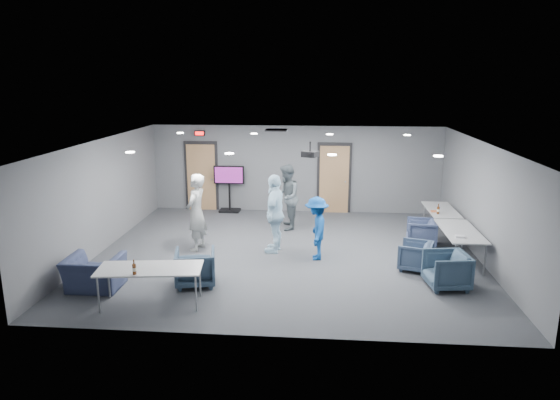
# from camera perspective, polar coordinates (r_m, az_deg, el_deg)

# --- Properties ---
(floor) EXTENTS (9.00, 9.00, 0.00)m
(floor) POSITION_cam_1_polar(r_m,az_deg,el_deg) (12.11, 0.74, -6.12)
(floor) COLOR #393C41
(floor) RESTS_ON ground
(ceiling) EXTENTS (9.00, 9.00, 0.00)m
(ceiling) POSITION_cam_1_polar(r_m,az_deg,el_deg) (11.48, 0.78, 6.66)
(ceiling) COLOR silver
(ceiling) RESTS_ON wall_back
(wall_back) EXTENTS (9.00, 0.02, 2.70)m
(wall_back) POSITION_cam_1_polar(r_m,az_deg,el_deg) (15.63, 1.81, 3.55)
(wall_back) COLOR slate
(wall_back) RESTS_ON floor
(wall_front) EXTENTS (9.00, 0.02, 2.70)m
(wall_front) POSITION_cam_1_polar(r_m,az_deg,el_deg) (7.91, -1.32, -6.74)
(wall_front) COLOR slate
(wall_front) RESTS_ON floor
(wall_left) EXTENTS (0.02, 8.00, 2.70)m
(wall_left) POSITION_cam_1_polar(r_m,az_deg,el_deg) (12.84, -19.70, 0.49)
(wall_left) COLOR slate
(wall_left) RESTS_ON floor
(wall_right) EXTENTS (0.02, 8.00, 2.70)m
(wall_right) POSITION_cam_1_polar(r_m,az_deg,el_deg) (12.26, 22.23, -0.33)
(wall_right) COLOR slate
(wall_right) RESTS_ON floor
(door_left) EXTENTS (1.06, 0.17, 2.24)m
(door_left) POSITION_cam_1_polar(r_m,az_deg,el_deg) (16.07, -8.96, 2.65)
(door_left) COLOR black
(door_left) RESTS_ON wall_back
(door_right) EXTENTS (1.06, 0.17, 2.24)m
(door_right) POSITION_cam_1_polar(r_m,az_deg,el_deg) (15.62, 6.20, 2.42)
(door_right) COLOR black
(door_right) RESTS_ON wall_back
(exit_sign) EXTENTS (0.32, 0.08, 0.16)m
(exit_sign) POSITION_cam_1_polar(r_m,az_deg,el_deg) (15.85, -9.16, 7.54)
(exit_sign) COLOR black
(exit_sign) RESTS_ON wall_back
(hvac_diffuser) EXTENTS (0.60, 0.60, 0.03)m
(hvac_diffuser) POSITION_cam_1_polar(r_m,az_deg,el_deg) (14.29, -0.43, 8.00)
(hvac_diffuser) COLOR black
(hvac_diffuser) RESTS_ON ceiling
(downlights) EXTENTS (6.18, 3.78, 0.02)m
(downlights) POSITION_cam_1_polar(r_m,az_deg,el_deg) (11.48, 0.78, 6.59)
(downlights) COLOR white
(downlights) RESTS_ON ceiling
(person_a) EXTENTS (0.58, 0.77, 1.90)m
(person_a) POSITION_cam_1_polar(r_m,az_deg,el_deg) (12.26, -9.55, -1.42)
(person_a) COLOR #A0A3A0
(person_a) RESTS_ON floor
(person_b) EXTENTS (0.74, 0.93, 1.82)m
(person_b) POSITION_cam_1_polar(r_m,az_deg,el_deg) (13.79, 0.73, 0.31)
(person_b) COLOR #545F65
(person_b) RESTS_ON floor
(person_c) EXTENTS (0.63, 1.18, 1.91)m
(person_c) POSITION_cam_1_polar(r_m,az_deg,el_deg) (11.99, -0.57, -1.54)
(person_c) COLOR #C6E9FF
(person_c) RESTS_ON floor
(person_d) EXTENTS (0.59, 0.98, 1.48)m
(person_d) POSITION_cam_1_polar(r_m,az_deg,el_deg) (11.57, 4.19, -3.25)
(person_d) COLOR #16478F
(person_d) RESTS_ON floor
(chair_right_a) EXTENTS (0.81, 0.80, 0.66)m
(chair_right_a) POSITION_cam_1_polar(r_m,az_deg,el_deg) (13.10, 15.85, -3.58)
(chair_right_a) COLOR #36415E
(chair_right_a) RESTS_ON floor
(chair_right_b) EXTENTS (0.88, 0.86, 0.63)m
(chair_right_b) POSITION_cam_1_polar(r_m,az_deg,el_deg) (11.42, 15.21, -6.19)
(chair_right_b) COLOR #394962
(chair_right_b) RESTS_ON floor
(chair_right_c) EXTENTS (0.90, 0.88, 0.73)m
(chair_right_c) POSITION_cam_1_polar(r_m,az_deg,el_deg) (10.64, 18.50, -7.62)
(chair_right_c) COLOR #374C60
(chair_right_c) RESTS_ON floor
(chair_front_a) EXTENTS (0.94, 0.96, 0.74)m
(chair_front_a) POSITION_cam_1_polar(r_m,az_deg,el_deg) (10.40, -9.65, -7.59)
(chair_front_a) COLOR #334659
(chair_front_a) RESTS_ON floor
(chair_front_b) EXTENTS (1.05, 0.91, 0.68)m
(chair_front_b) POSITION_cam_1_polar(r_m,az_deg,el_deg) (10.71, -20.46, -7.82)
(chair_front_b) COLOR #353D5C
(chair_front_b) RESTS_ON floor
(table_right_a) EXTENTS (0.72, 1.73, 0.73)m
(table_right_a) POSITION_cam_1_polar(r_m,az_deg,el_deg) (13.93, 17.94, -1.21)
(table_right_a) COLOR #A3A5A8
(table_right_a) RESTS_ON floor
(table_right_b) EXTENTS (0.79, 1.89, 0.73)m
(table_right_b) POSITION_cam_1_polar(r_m,az_deg,el_deg) (12.15, 19.90, -3.49)
(table_right_b) COLOR #A3A5A8
(table_right_b) RESTS_ON floor
(table_front_left) EXTENTS (1.98, 1.02, 0.73)m
(table_front_left) POSITION_cam_1_polar(r_m,az_deg,el_deg) (9.56, -14.65, -7.75)
(table_front_left) COLOR #A3A5A8
(table_front_left) RESTS_ON floor
(bottle_front) EXTENTS (0.07, 0.07, 0.27)m
(bottle_front) POSITION_cam_1_polar(r_m,az_deg,el_deg) (9.28, -16.31, -7.57)
(bottle_front) COLOR #4F250D
(bottle_front) RESTS_ON table_front_left
(bottle_right) EXTENTS (0.07, 0.07, 0.27)m
(bottle_right) POSITION_cam_1_polar(r_m,az_deg,el_deg) (13.39, 17.63, -1.12)
(bottle_right) COLOR #4F250D
(bottle_right) RESTS_ON table_right_a
(snack_box) EXTENTS (0.17, 0.12, 0.04)m
(snack_box) POSITION_cam_1_polar(r_m,az_deg,el_deg) (13.59, 17.21, -1.24)
(snack_box) COLOR #B6582D
(snack_box) RESTS_ON table_right_a
(wrapper) EXTENTS (0.20, 0.15, 0.04)m
(wrapper) POSITION_cam_1_polar(r_m,az_deg,el_deg) (11.61, 19.87, -3.94)
(wrapper) COLOR silver
(wrapper) RESTS_ON table_right_b
(tv_stand) EXTENTS (0.96, 0.46, 1.47)m
(tv_stand) POSITION_cam_1_polar(r_m,az_deg,el_deg) (15.73, -5.82, 1.62)
(tv_stand) COLOR black
(tv_stand) RESTS_ON floor
(projector) EXTENTS (0.43, 0.40, 0.36)m
(projector) POSITION_cam_1_polar(r_m,az_deg,el_deg) (11.67, 3.46, 5.29)
(projector) COLOR black
(projector) RESTS_ON ceiling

